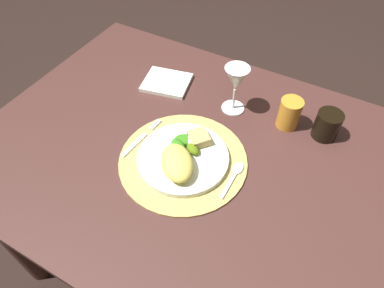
{
  "coord_description": "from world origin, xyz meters",
  "views": [
    {
      "loc": [
        0.27,
        -0.54,
        1.45
      ],
      "look_at": [
        -0.03,
        0.01,
        0.73
      ],
      "focal_mm": 32.45,
      "sensor_mm": 36.0,
      "label": 1
    }
  ],
  "objects_px": {
    "dinner_plate": "(183,158)",
    "fork": "(140,139)",
    "wine_glass": "(237,81)",
    "spoon": "(235,173)",
    "napkin": "(167,82)",
    "dark_tumbler": "(327,125)",
    "dining_table": "(200,186)",
    "amber_tumbler": "(289,113)"
  },
  "relations": [
    {
      "from": "dinner_plate",
      "to": "fork",
      "type": "relative_size",
      "value": 1.47
    },
    {
      "from": "dinner_plate",
      "to": "wine_glass",
      "type": "distance_m",
      "value": 0.27
    },
    {
      "from": "spoon",
      "to": "napkin",
      "type": "bearing_deg",
      "value": 146.8
    },
    {
      "from": "napkin",
      "to": "fork",
      "type": "bearing_deg",
      "value": -75.07
    },
    {
      "from": "dinner_plate",
      "to": "dark_tumbler",
      "type": "height_order",
      "value": "dark_tumbler"
    },
    {
      "from": "dining_table",
      "to": "amber_tumbler",
      "type": "relative_size",
      "value": 13.75
    },
    {
      "from": "dining_table",
      "to": "spoon",
      "type": "distance_m",
      "value": 0.2
    },
    {
      "from": "dark_tumbler",
      "to": "fork",
      "type": "bearing_deg",
      "value": -148.38
    },
    {
      "from": "spoon",
      "to": "dinner_plate",
      "type": "bearing_deg",
      "value": -170.0
    },
    {
      "from": "dining_table",
      "to": "wine_glass",
      "type": "relative_size",
      "value": 8.29
    },
    {
      "from": "dinner_plate",
      "to": "napkin",
      "type": "relative_size",
      "value": 1.67
    },
    {
      "from": "dinner_plate",
      "to": "amber_tumbler",
      "type": "xyz_separation_m",
      "value": [
        0.2,
        0.27,
        0.03
      ]
    },
    {
      "from": "amber_tumbler",
      "to": "dark_tumbler",
      "type": "distance_m",
      "value": 0.11
    },
    {
      "from": "napkin",
      "to": "amber_tumbler",
      "type": "height_order",
      "value": "amber_tumbler"
    },
    {
      "from": "dining_table",
      "to": "fork",
      "type": "relative_size",
      "value": 7.5
    },
    {
      "from": "spoon",
      "to": "amber_tumbler",
      "type": "distance_m",
      "value": 0.25
    },
    {
      "from": "dining_table",
      "to": "dark_tumbler",
      "type": "relative_size",
      "value": 15.2
    },
    {
      "from": "dining_table",
      "to": "napkin",
      "type": "bearing_deg",
      "value": 138.7
    },
    {
      "from": "dining_table",
      "to": "spoon",
      "type": "relative_size",
      "value": 9.76
    },
    {
      "from": "dining_table",
      "to": "spoon",
      "type": "height_order",
      "value": "spoon"
    },
    {
      "from": "dinner_plate",
      "to": "dark_tumbler",
      "type": "relative_size",
      "value": 2.97
    },
    {
      "from": "dinner_plate",
      "to": "amber_tumbler",
      "type": "distance_m",
      "value": 0.34
    },
    {
      "from": "dinner_plate",
      "to": "napkin",
      "type": "bearing_deg",
      "value": 129.38
    },
    {
      "from": "dinner_plate",
      "to": "spoon",
      "type": "bearing_deg",
      "value": 10.0
    },
    {
      "from": "fork",
      "to": "dark_tumbler",
      "type": "height_order",
      "value": "dark_tumbler"
    },
    {
      "from": "spoon",
      "to": "napkin",
      "type": "relative_size",
      "value": 0.87
    },
    {
      "from": "wine_glass",
      "to": "dark_tumbler",
      "type": "bearing_deg",
      "value": 5.12
    },
    {
      "from": "amber_tumbler",
      "to": "fork",
      "type": "bearing_deg",
      "value": -142.15
    },
    {
      "from": "dinner_plate",
      "to": "napkin",
      "type": "distance_m",
      "value": 0.33
    },
    {
      "from": "dinner_plate",
      "to": "spoon",
      "type": "xyz_separation_m",
      "value": [
        0.14,
        0.03,
        -0.01
      ]
    },
    {
      "from": "amber_tumbler",
      "to": "dark_tumbler",
      "type": "bearing_deg",
      "value": 5.79
    },
    {
      "from": "dark_tumbler",
      "to": "wine_glass",
      "type": "bearing_deg",
      "value": -174.88
    },
    {
      "from": "spoon",
      "to": "fork",
      "type": "bearing_deg",
      "value": -175.48
    },
    {
      "from": "napkin",
      "to": "wine_glass",
      "type": "height_order",
      "value": "wine_glass"
    },
    {
      "from": "wine_glass",
      "to": "napkin",
      "type": "bearing_deg",
      "value": 179.7
    },
    {
      "from": "dinner_plate",
      "to": "dark_tumbler",
      "type": "xyz_separation_m",
      "value": [
        0.31,
        0.28,
        0.03
      ]
    },
    {
      "from": "dining_table",
      "to": "wine_glass",
      "type": "distance_m",
      "value": 0.34
    },
    {
      "from": "dining_table",
      "to": "amber_tumbler",
      "type": "bearing_deg",
      "value": 53.16
    },
    {
      "from": "wine_glass",
      "to": "amber_tumbler",
      "type": "xyz_separation_m",
      "value": [
        0.16,
        0.01,
        -0.06
      ]
    },
    {
      "from": "napkin",
      "to": "dining_table",
      "type": "bearing_deg",
      "value": -41.3
    },
    {
      "from": "spoon",
      "to": "napkin",
      "type": "distance_m",
      "value": 0.42
    },
    {
      "from": "fork",
      "to": "dark_tumbler",
      "type": "distance_m",
      "value": 0.53
    }
  ]
}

